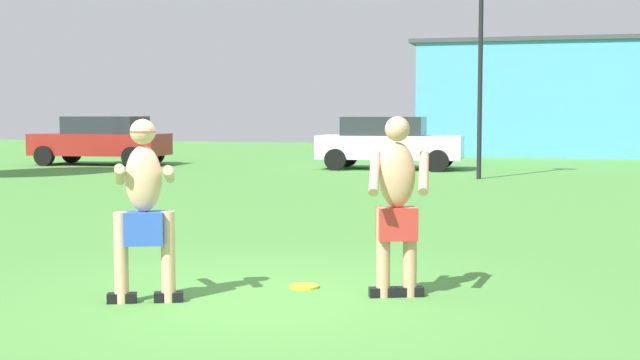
{
  "coord_description": "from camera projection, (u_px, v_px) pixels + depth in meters",
  "views": [
    {
      "loc": [
        2.58,
        -7.59,
        1.73
      ],
      "look_at": [
        0.1,
        1.71,
        0.98
      ],
      "focal_mm": 49.26,
      "sensor_mm": 36.0,
      "label": 1
    }
  ],
  "objects": [
    {
      "name": "car_white_near_post",
      "position": [
        389.0,
        142.0,
        26.39
      ],
      "size": [
        4.36,
        2.15,
        1.58
      ],
      "color": "white",
      "rests_on": "ground_plane"
    },
    {
      "name": "car_red_far_end",
      "position": [
        102.0,
        140.0,
        28.54
      ],
      "size": [
        4.39,
        2.2,
        1.58
      ],
      "color": "maroon",
      "rests_on": "ground_plane"
    },
    {
      "name": "player_with_cap",
      "position": [
        144.0,
        202.0,
        7.91
      ],
      "size": [
        0.75,
        0.72,
        1.68
      ],
      "color": "black",
      "rests_on": "ground_plane"
    },
    {
      "name": "frisbee",
      "position": [
        304.0,
        286.0,
        8.64
      ],
      "size": [
        0.3,
        0.3,
        0.03
      ],
      "primitive_type": "cylinder",
      "color": "yellow",
      "rests_on": "ground_plane"
    },
    {
      "name": "lamp_post",
      "position": [
        481.0,
        44.0,
        22.34
      ],
      "size": [
        0.6,
        0.24,
        5.63
      ],
      "color": "black",
      "rests_on": "ground_plane"
    },
    {
      "name": "outbuilding_behind_lot",
      "position": [
        602.0,
        98.0,
        34.65
      ],
      "size": [
        14.54,
        5.66,
        4.53
      ],
      "color": "#4C9ED1",
      "rests_on": "ground_plane"
    },
    {
      "name": "player_in_red",
      "position": [
        397.0,
        202.0,
        8.14
      ],
      "size": [
        0.59,
        0.7,
        1.69
      ],
      "color": "black",
      "rests_on": "ground_plane"
    },
    {
      "name": "ground_plane",
      "position": [
        262.0,
        299.0,
        8.11
      ],
      "size": [
        80.0,
        80.0,
        0.0
      ],
      "primitive_type": "plane",
      "color": "#4C8E3D"
    }
  ]
}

